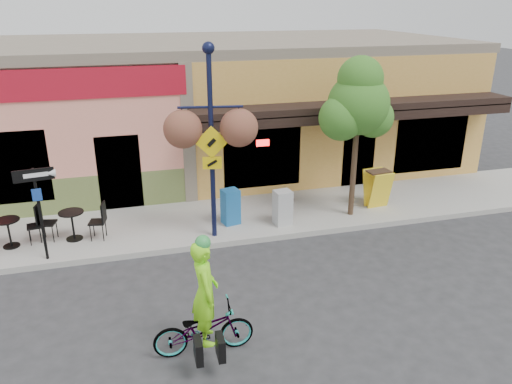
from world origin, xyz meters
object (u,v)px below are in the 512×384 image
at_px(bicycle, 204,329).
at_px(newspaper_box_blue, 231,207).
at_px(lamp_post, 212,145).
at_px(street_tree, 356,138).
at_px(one_way_sign, 40,215).
at_px(newspaper_box_grey, 283,208).
at_px(cyclist_rider, 205,305).
at_px(building, 200,104).

xyz_separation_m(bicycle, newspaper_box_blue, (1.55, 4.84, 0.17)).
relative_size(lamp_post, street_tree, 1.09).
distance_m(one_way_sign, newspaper_box_grey, 5.94).
xyz_separation_m(bicycle, street_tree, (4.94, 4.54, 1.89)).
bearing_deg(bicycle, newspaper_box_blue, -16.77).
xyz_separation_m(cyclist_rider, lamp_post, (0.94, 4.21, 1.60)).
distance_m(lamp_post, one_way_sign, 4.20).
bearing_deg(lamp_post, building, 92.55).
xyz_separation_m(newspaper_box_blue, street_tree, (3.39, -0.29, 1.72)).
height_order(bicycle, newspaper_box_blue, newspaper_box_blue).
distance_m(lamp_post, newspaper_box_grey, 2.71).
bearing_deg(newspaper_box_grey, one_way_sign, 177.25).
height_order(lamp_post, newspaper_box_grey, lamp_post).
distance_m(newspaper_box_grey, street_tree, 2.69).
height_order(bicycle, cyclist_rider, cyclist_rider).
distance_m(building, lamp_post, 6.63).
distance_m(cyclist_rider, lamp_post, 4.60).
bearing_deg(bicycle, building, -8.25).
xyz_separation_m(bicycle, one_way_sign, (-3.01, 4.03, 0.80)).
distance_m(newspaper_box_blue, street_tree, 3.81).
bearing_deg(one_way_sign, cyclist_rider, -60.85).
xyz_separation_m(one_way_sign, street_tree, (7.94, 0.51, 1.09)).
xyz_separation_m(newspaper_box_blue, newspaper_box_grey, (1.33, -0.40, -0.01)).
bearing_deg(street_tree, bicycle, -137.40).
relative_size(building, newspaper_box_grey, 19.35).
xyz_separation_m(building, newspaper_box_blue, (-0.21, -5.95, -1.62)).
distance_m(building, newspaper_box_blue, 6.17).
bearing_deg(newspaper_box_blue, newspaper_box_grey, -29.84).
xyz_separation_m(bicycle, cyclist_rider, (0.05, 0.00, 0.49)).
distance_m(lamp_post, street_tree, 3.97).
bearing_deg(building, cyclist_rider, -99.04).
relative_size(lamp_post, one_way_sign, 2.16).
height_order(one_way_sign, newspaper_box_blue, one_way_sign).
bearing_deg(building, street_tree, -63.06).
bearing_deg(street_tree, building, 116.94).
distance_m(bicycle, newspaper_box_grey, 5.30).
xyz_separation_m(cyclist_rider, newspaper_box_blue, (1.50, 4.84, -0.32)).
bearing_deg(newspaper_box_grey, street_tree, -3.72).
bearing_deg(street_tree, one_way_sign, -176.31).
relative_size(bicycle, newspaper_box_blue, 1.82).
relative_size(cyclist_rider, newspaper_box_blue, 1.97).
xyz_separation_m(building, newspaper_box_grey, (1.12, -6.35, -1.63)).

